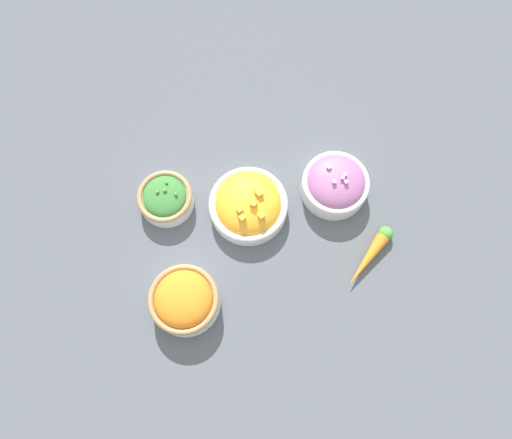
# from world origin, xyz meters

# --- Properties ---
(ground_plane) EXTENTS (3.00, 3.00, 0.00)m
(ground_plane) POSITION_xyz_m (0.00, 0.00, 0.00)
(ground_plane) COLOR #4C5156
(bowl_broccoli) EXTENTS (0.12, 0.12, 0.06)m
(bowl_broccoli) POSITION_xyz_m (-0.18, 0.09, 0.03)
(bowl_broccoli) COLOR silver
(bowl_broccoli) RESTS_ON ground_plane
(bowl_red_onion) EXTENTS (0.14, 0.14, 0.08)m
(bowl_red_onion) POSITION_xyz_m (0.18, 0.03, 0.04)
(bowl_red_onion) COLOR white
(bowl_red_onion) RESTS_ON ground_plane
(bowl_squash) EXTENTS (0.17, 0.17, 0.08)m
(bowl_squash) POSITION_xyz_m (-0.01, 0.04, 0.03)
(bowl_squash) COLOR white
(bowl_squash) RESTS_ON ground_plane
(bowl_carrots) EXTENTS (0.14, 0.14, 0.08)m
(bowl_carrots) POSITION_xyz_m (-0.18, -0.13, 0.04)
(bowl_carrots) COLOR white
(bowl_carrots) RESTS_ON ground_plane
(loose_carrot) EXTENTS (0.13, 0.11, 0.03)m
(loose_carrot) POSITION_xyz_m (0.22, -0.13, 0.01)
(loose_carrot) COLOR orange
(loose_carrot) RESTS_ON ground_plane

